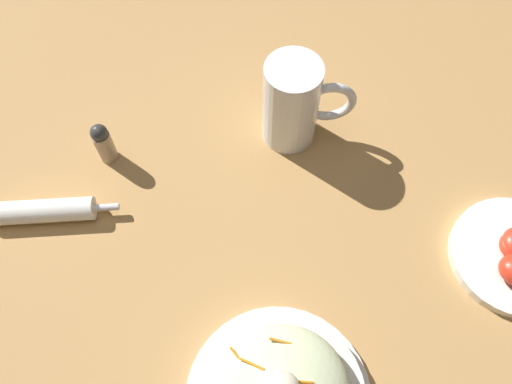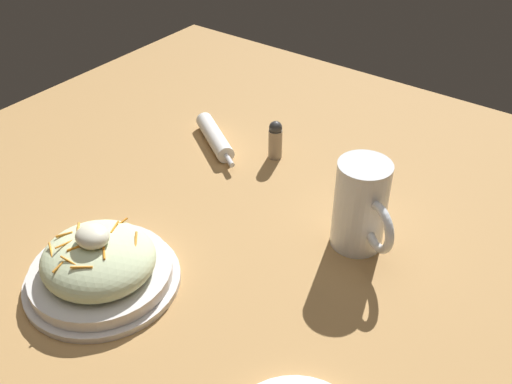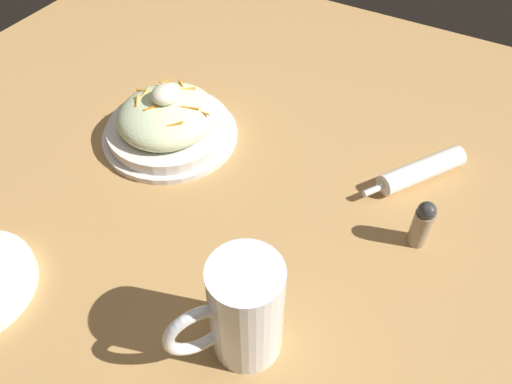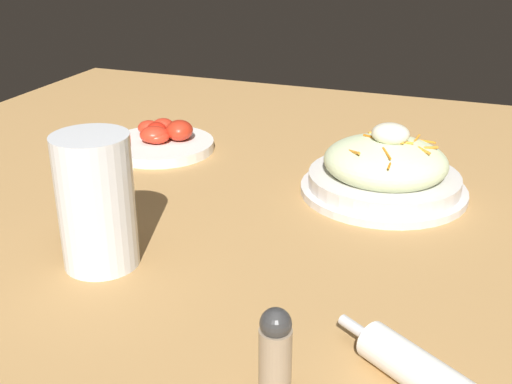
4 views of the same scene
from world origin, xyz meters
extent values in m
plane|color=#B2844C|center=(0.00, 0.00, 0.00)|extent=(1.43, 1.43, 0.00)
cylinder|color=orange|center=(0.09, 0.18, 0.08)|extent=(0.02, 0.02, 0.01)
cylinder|color=orange|center=(0.12, 0.13, 0.08)|extent=(0.02, 0.03, 0.01)
cylinder|color=orange|center=(0.08, 0.13, 0.07)|extent=(0.02, 0.03, 0.01)
cylinder|color=orange|center=(0.13, 0.11, 0.07)|extent=(0.00, 0.02, 0.00)
cylinder|color=white|center=(-0.14, -0.13, 0.08)|extent=(0.08, 0.08, 0.15)
cylinder|color=orange|center=(-0.14, -0.13, 0.04)|extent=(0.08, 0.08, 0.07)
cylinder|color=white|center=(-0.14, -0.13, 0.08)|extent=(0.08, 0.08, 0.01)
torus|color=white|center=(-0.19, -0.10, 0.08)|extent=(0.07, 0.06, 0.08)
cylinder|color=white|center=(0.23, -0.23, 0.02)|extent=(0.14, 0.11, 0.03)
cylinder|color=silver|center=(0.16, -0.18, 0.02)|extent=(0.04, 0.03, 0.01)
cylinder|color=gray|center=(0.11, -0.26, 0.03)|extent=(0.03, 0.03, 0.06)
sphere|color=#333333|center=(0.11, -0.26, 0.07)|extent=(0.03, 0.03, 0.03)
camera|label=1|loc=(0.19, 0.22, 0.70)|focal=36.84mm
camera|label=2|loc=(-0.44, 0.54, 0.63)|focal=41.05mm
camera|label=3|loc=(-0.38, -0.28, 0.57)|focal=34.90mm
camera|label=4|loc=(0.24, -0.66, 0.36)|focal=44.94mm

